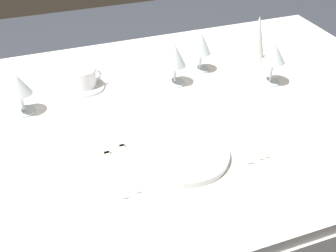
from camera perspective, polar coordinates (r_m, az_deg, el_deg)
The scene contains 14 objects.
dining_table at distance 1.33m, azimuth -2.26°, elevation -1.41°, with size 1.80×1.11×0.74m.
dinner_plate at distance 1.11m, azimuth 2.12°, elevation -3.85°, with size 0.24×0.24×0.02m, color white.
fork_outer at distance 1.11m, azimuth -5.52°, elevation -4.72°, with size 0.03×0.23×0.00m.
fork_inner at distance 1.09m, azimuth -7.50°, elevation -5.57°, with size 0.02×0.22×0.00m.
dinner_knife at distance 1.18m, azimuth 8.88°, elevation -2.07°, with size 0.02×0.21×0.00m.
spoon_soup at distance 1.22m, azimuth 9.25°, elevation -0.79°, with size 0.03×0.21×0.01m.
spoon_dessert at distance 1.23m, azimuth 10.44°, elevation -0.52°, with size 0.03×0.21×0.01m.
saucer_left at distance 1.44m, azimuth -11.22°, elevation 5.25°, with size 0.13×0.13×0.01m, color white.
coffee_cup_left at distance 1.42m, azimuth -11.32°, elevation 6.48°, with size 0.10×0.08×0.06m.
wine_glass_centre at distance 1.44m, azimuth 14.20°, elevation 9.30°, with size 0.08×0.08×0.14m.
wine_glass_left at distance 1.32m, azimuth -19.61°, elevation 5.04°, with size 0.08×0.08×0.13m.
wine_glass_right at distance 1.39m, azimuth 0.96°, elevation 9.35°, with size 0.08×0.08×0.14m.
wine_glass_far at distance 1.48m, azimuth 4.53°, elevation 10.95°, with size 0.07×0.07×0.14m.
napkin_folded at distance 1.60m, azimuth 12.02°, elevation 11.59°, with size 0.07×0.07×0.17m, color white.
Camera 1 is at (-0.31, -1.01, 1.46)m, focal length 44.93 mm.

